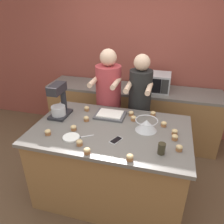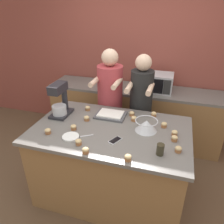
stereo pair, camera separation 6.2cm
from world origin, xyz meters
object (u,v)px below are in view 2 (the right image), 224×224
at_px(stand_mixer, 60,102).
at_px(cupcake_12, 132,114).
at_px(cupcake_4, 48,131).
at_px(baking_tray, 111,115).
at_px(cupcake_13, 175,138).
at_px(small_plate, 71,137).
at_px(cupcake_5, 128,158).
at_px(cupcake_2, 164,125).
at_px(cupcake_9, 79,142).
at_px(microwave_oven, 156,82).
at_px(mixing_bowl, 146,125).
at_px(person_left, 110,105).
at_px(cupcake_1, 74,127).
at_px(cupcake_0, 154,114).
at_px(knife, 81,136).
at_px(cupcake_3, 134,119).
at_px(cupcake_10, 87,118).
at_px(cell_phone, 115,140).
at_px(cupcake_11, 88,108).
at_px(drinking_glass, 160,149).
at_px(cupcake_7, 175,133).
at_px(cupcake_8, 86,150).
at_px(cupcake_6, 178,149).

height_order(stand_mixer, cupcake_12, stand_mixer).
xyz_separation_m(cupcake_4, cupcake_12, (0.76, 0.65, 0.00)).
height_order(baking_tray, cupcake_13, cupcake_13).
relative_size(small_plate, cupcake_5, 2.76).
relative_size(cupcake_2, cupcake_9, 1.00).
bearing_deg(microwave_oven, mixing_bowl, -87.52).
height_order(person_left, cupcake_1, person_left).
bearing_deg(cupcake_13, cupcake_0, 119.81).
relative_size(baking_tray, cupcake_12, 5.70).
xyz_separation_m(small_plate, cupcake_9, (0.13, -0.09, 0.02)).
distance_m(knife, cupcake_2, 0.92).
bearing_deg(cupcake_3, microwave_oven, 83.71).
relative_size(baking_tray, cupcake_4, 5.70).
xyz_separation_m(cupcake_3, cupcake_10, (-0.53, -0.15, 0.00)).
bearing_deg(cupcake_1, microwave_oven, 63.91).
height_order(small_plate, cupcake_1, cupcake_1).
bearing_deg(cupcake_13, cell_phone, -163.24).
distance_m(cupcake_10, cupcake_11, 0.27).
relative_size(knife, cupcake_9, 3.12).
distance_m(stand_mixer, knife, 0.60).
xyz_separation_m(drinking_glass, knife, (-0.81, 0.06, -0.05)).
bearing_deg(cupcake_4, cupcake_10, 53.20).
bearing_deg(drinking_glass, cupcake_11, 146.82).
bearing_deg(cupcake_13, baking_tray, 157.57).
height_order(stand_mixer, microwave_oven, stand_mixer).
bearing_deg(cupcake_2, cupcake_13, -62.82).
xyz_separation_m(microwave_oven, cupcake_3, (-0.12, -1.06, -0.10)).
distance_m(person_left, knife, 0.96).
height_order(mixing_bowl, cupcake_4, mixing_bowl).
height_order(cupcake_0, cupcake_7, same).
bearing_deg(baking_tray, cupcake_11, 169.31).
bearing_deg(cupcake_7, cupcake_13, -87.87).
xyz_separation_m(cupcake_9, cupcake_12, (0.37, 0.73, 0.00)).
xyz_separation_m(cupcake_4, cupcake_7, (1.28, 0.35, 0.00)).
bearing_deg(cupcake_13, small_plate, -166.41).
bearing_deg(baking_tray, person_left, 108.34).
height_order(cupcake_1, cupcake_9, same).
distance_m(small_plate, cupcake_2, 1.02).
relative_size(cupcake_8, cupcake_13, 1.00).
xyz_separation_m(cell_phone, cupcake_3, (0.09, 0.45, 0.02)).
bearing_deg(baking_tray, knife, -106.71).
relative_size(microwave_oven, cupcake_6, 8.20).
bearing_deg(cupcake_6, mixing_bowl, 140.19).
height_order(baking_tray, cupcake_6, cupcake_6).
xyz_separation_m(microwave_oven, cupcake_10, (-0.65, -1.21, -0.10)).
bearing_deg(baking_tray, cupcake_2, -6.81).
height_order(microwave_oven, cupcake_5, microwave_oven).
xyz_separation_m(cell_phone, small_plate, (-0.46, -0.08, 0.00)).
distance_m(mixing_bowl, cupcake_7, 0.30).
height_order(person_left, cupcake_13, person_left).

